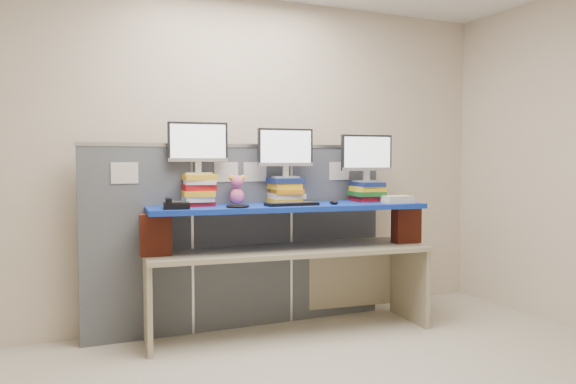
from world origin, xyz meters
name	(u,v)px	position (x,y,z in m)	size (l,w,h in m)	color
room	(353,160)	(0.00, 0.00, 1.40)	(5.00, 4.00, 2.80)	beige
cubicle_partition	(243,235)	(0.00, 1.78, 0.77)	(2.60, 0.06, 1.53)	#474C54
desk	(288,265)	(0.29, 1.49, 0.55)	(2.32, 0.90, 0.69)	tan
brick_pier_left	(156,235)	(-0.76, 1.56, 0.84)	(0.23, 0.12, 0.31)	maroon
brick_pier_right	(406,225)	(1.32, 1.33, 0.84)	(0.23, 0.12, 0.31)	maroon
blue_board	(288,207)	(0.29, 1.49, 1.02)	(2.22, 0.56, 0.04)	#0B3594
book_stack_left	(198,190)	(-0.40, 1.69, 1.17)	(0.28, 0.33, 0.25)	#A61319
book_stack_center	(285,191)	(0.31, 1.61, 1.15)	(0.29, 0.33, 0.21)	yellow
book_stack_right	(367,192)	(1.05, 1.53, 1.12)	(0.29, 0.33, 0.17)	#A61319
monitor_left	(198,145)	(-0.40, 1.69, 1.52)	(0.47, 0.15, 0.41)	#AFAFB4
monitor_center	(285,150)	(0.31, 1.61, 1.48)	(0.47, 0.15, 0.41)	#AFAFB4
monitor_right	(367,155)	(1.05, 1.53, 1.44)	(0.47, 0.15, 0.41)	#AFAFB4
keyboard	(292,204)	(0.26, 1.37, 1.05)	(0.42, 0.15, 0.03)	black
mouse	(334,202)	(0.62, 1.34, 1.06)	(0.06, 0.10, 0.03)	black
desk_phone	(175,205)	(-0.63, 1.46, 1.07)	(0.21, 0.20, 0.08)	black
headset	(238,206)	(-0.18, 1.38, 1.05)	(0.18, 0.18, 0.02)	black
plush_toy	(237,189)	(-0.09, 1.66, 1.16)	(0.14, 0.10, 0.24)	#E85893
binder_stack	(397,199)	(1.20, 1.30, 1.07)	(0.26, 0.22, 0.06)	beige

